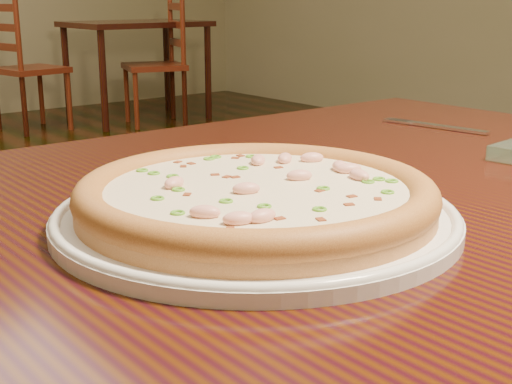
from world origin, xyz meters
TOP-DOWN VIEW (x-y plane):
  - hero_table at (-0.33, -0.82)m, footprint 1.20×0.80m
  - plate at (-0.45, -0.87)m, footprint 0.36×0.36m
  - pizza at (-0.45, -0.87)m, footprint 0.32×0.32m
  - fork at (0.06, -0.68)m, footprint 0.04×0.18m
  - bg_table_right at (1.95, 3.55)m, footprint 1.00×0.70m
  - chair_c at (1.07, 3.61)m, footprint 0.48×0.48m
  - chair_d at (1.99, 3.27)m, footprint 0.53×0.53m

SIDE VIEW (x-z plane):
  - chair_c at x=1.07m, z-range -0.04..0.91m
  - chair_d at x=1.99m, z-range -0.04..0.91m
  - hero_table at x=-0.33m, z-range 0.28..1.03m
  - bg_table_right at x=1.95m, z-range 0.28..1.03m
  - fork at x=0.06m, z-range 0.75..0.75m
  - plate at x=-0.45m, z-range 0.75..0.77m
  - pizza at x=-0.45m, z-range 0.76..0.79m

